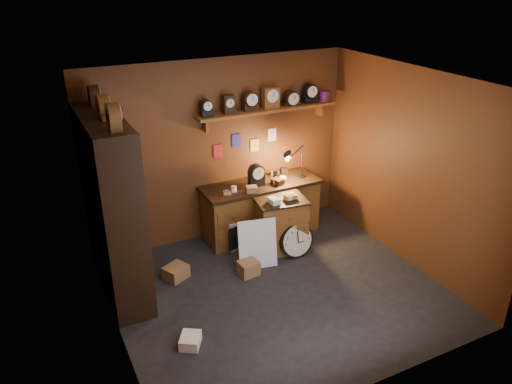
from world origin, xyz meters
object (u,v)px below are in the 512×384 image
object	(u,v)px
shelving_unit	(110,202)
big_round_clock	(296,240)
low_cabinet	(279,222)
workbench	(261,206)

from	to	relation	value
shelving_unit	big_round_clock	xyz separation A→B (m)	(2.45, -0.34, -1.00)
low_cabinet	big_round_clock	distance (m)	0.38
workbench	low_cabinet	world-z (taller)	workbench
workbench	low_cabinet	size ratio (longest dim) A/B	2.01
workbench	low_cabinet	distance (m)	0.53
shelving_unit	workbench	world-z (taller)	shelving_unit
low_cabinet	big_round_clock	bearing A→B (deg)	-61.14
shelving_unit	low_cabinet	world-z (taller)	shelving_unit
low_cabinet	big_round_clock	size ratio (longest dim) A/B	1.73
workbench	big_round_clock	size ratio (longest dim) A/B	3.48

